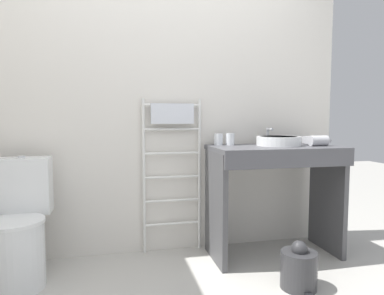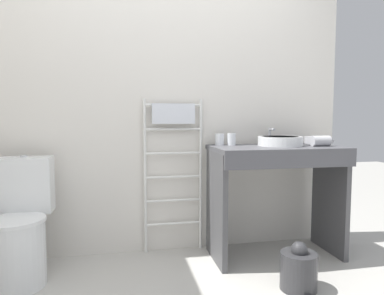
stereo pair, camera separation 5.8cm
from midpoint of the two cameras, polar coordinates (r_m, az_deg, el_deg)
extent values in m
cube|color=silver|center=(2.88, -5.03, 9.59)|extent=(3.00, 0.12, 2.67)
cylinder|color=white|center=(2.58, -27.97, -15.72)|extent=(0.36, 0.36, 0.43)
cylinder|color=white|center=(2.51, -28.17, -10.87)|extent=(0.37, 0.37, 0.02)
cube|color=white|center=(2.71, -26.94, -5.68)|extent=(0.37, 0.18, 0.39)
cylinder|color=silver|center=(2.68, -27.11, -1.39)|extent=(0.05, 0.05, 0.01)
cylinder|color=white|center=(2.79, -8.61, -4.86)|extent=(0.02, 0.02, 1.26)
cylinder|color=white|center=(2.86, 0.65, -4.57)|extent=(0.02, 0.02, 1.26)
cylinder|color=white|center=(2.91, -3.88, -12.55)|extent=(0.46, 0.02, 0.02)
cylinder|color=white|center=(2.86, -3.90, -8.80)|extent=(0.46, 0.02, 0.02)
cylinder|color=white|center=(2.82, -3.92, -4.93)|extent=(0.46, 0.02, 0.02)
cylinder|color=white|center=(2.79, -3.95, -0.96)|extent=(0.46, 0.02, 0.02)
cylinder|color=white|center=(2.78, -3.97, 3.06)|extent=(0.46, 0.02, 0.02)
cylinder|color=white|center=(2.78, -3.99, 7.10)|extent=(0.46, 0.02, 0.02)
cube|color=silver|center=(2.75, -3.90, 5.65)|extent=(0.35, 0.04, 0.16)
cube|color=#4C4C51|center=(2.76, 13.05, -0.13)|extent=(1.01, 0.56, 0.03)
cube|color=#4C4C51|center=(2.53, 15.65, -2.17)|extent=(1.01, 0.02, 0.10)
cube|color=#4C4C4F|center=(2.66, 3.34, -9.82)|extent=(0.04, 0.47, 0.85)
cube|color=#4C4C4F|center=(3.07, 21.12, -8.17)|extent=(0.04, 0.47, 0.85)
cylinder|color=white|center=(2.81, 13.67, 1.06)|extent=(0.35, 0.35, 0.07)
cylinder|color=silver|center=(2.81, 13.68, 1.74)|extent=(0.29, 0.29, 0.01)
cylinder|color=silver|center=(3.00, 11.93, 1.93)|extent=(0.02, 0.02, 0.14)
cylinder|color=silver|center=(2.95, 12.31, 2.99)|extent=(0.02, 0.09, 0.02)
cylinder|color=white|center=(2.79, 3.82, 1.37)|extent=(0.07, 0.07, 0.09)
cylinder|color=white|center=(2.79, 5.78, 1.38)|extent=(0.07, 0.07, 0.10)
cylinder|color=#B7B7BC|center=(2.87, 19.79, 1.07)|extent=(0.14, 0.08, 0.08)
cone|color=#9C9CA0|center=(2.92, 21.41, 1.08)|extent=(0.05, 0.07, 0.07)
cube|color=#B7B7BC|center=(2.93, 18.29, 1.18)|extent=(0.05, 0.10, 0.06)
cylinder|color=#333335|center=(2.44, 16.66, -18.95)|extent=(0.23, 0.23, 0.24)
sphere|color=#333335|center=(2.39, 16.74, -15.84)|extent=(0.10, 0.10, 0.10)
camera|label=1|loc=(0.03, -90.70, -0.06)|focal=32.00mm
camera|label=2|loc=(0.03, 89.30, 0.06)|focal=32.00mm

